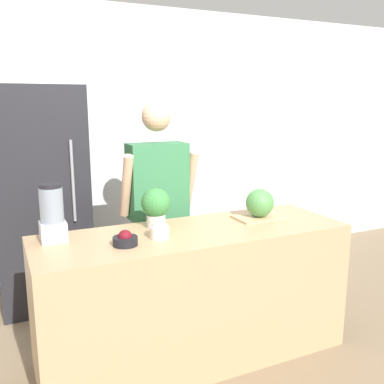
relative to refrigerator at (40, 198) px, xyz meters
The scene contains 11 objects.
ground_plane 2.04m from the refrigerator, 63.43° to the right, with size 14.00×14.00×0.00m, color #7F6B51.
wall_back 0.97m from the refrigerator, 24.54° to the left, with size 8.00×0.06×2.60m.
counter_island 1.60m from the refrigerator, 57.77° to the right, with size 2.05×0.68×0.89m.
refrigerator is the anchor object (origin of this frame).
person 1.04m from the refrigerator, 39.99° to the right, with size 0.59×0.27×1.72m.
cutting_board 1.83m from the refrigerator, 41.59° to the right, with size 0.36×0.23×0.01m.
watermelon 1.84m from the refrigerator, 41.91° to the right, with size 0.20×0.20×0.20m.
bowl_cherries 1.43m from the refrigerator, 76.66° to the right, with size 0.15×0.15×0.09m.
bowl_cream 1.46m from the refrigerator, 67.54° to the right, with size 0.12×0.12×0.12m.
blender 1.14m from the refrigerator, 91.96° to the right, with size 0.15×0.15×0.35m.
potted_plant 1.28m from the refrigerator, 60.70° to the right, with size 0.19×0.19×0.26m.
Camera 1 is at (-1.13, -2.07, 1.71)m, focal length 40.00 mm.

